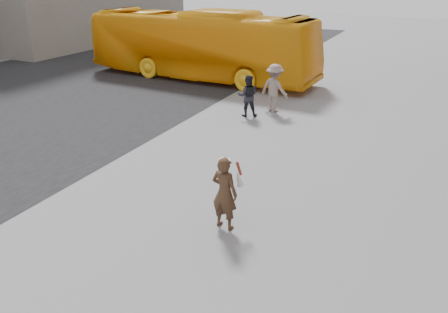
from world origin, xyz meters
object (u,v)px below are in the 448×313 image
at_px(pedestrian_a, 248,96).
at_px(pedestrian_b, 274,88).
at_px(bus, 200,45).
at_px(woman, 225,192).

distance_m(pedestrian_a, pedestrian_b, 1.25).
relative_size(bus, pedestrian_b, 6.50).
relative_size(woman, bus, 0.14).
bearing_deg(woman, bus, -52.63).
relative_size(pedestrian_a, pedestrian_b, 0.85).
xyz_separation_m(bus, pedestrian_b, (5.41, -3.87, -0.76)).
bearing_deg(pedestrian_a, woman, 85.80).
xyz_separation_m(woman, pedestrian_a, (-2.64, 7.50, -0.06)).
xyz_separation_m(woman, pedestrian_b, (-1.94, 8.52, 0.09)).
bearing_deg(woman, pedestrian_b, -70.47).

